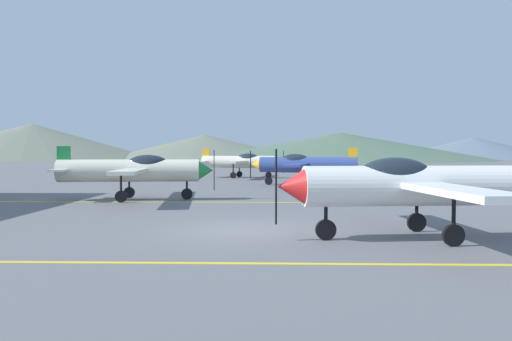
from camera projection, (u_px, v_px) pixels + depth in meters
ground_plane at (243, 230)px, 14.05m from camera, size 400.00×400.00×0.00m
apron_line_near at (233, 263)px, 9.80m from camera, size 80.00×0.16×0.01m
apron_line_far at (252, 202)px, 21.58m from camera, size 80.00×0.16×0.01m
airplane_near at (416, 184)px, 12.55m from camera, size 7.50×8.61×2.57m
airplane_mid at (135, 170)px, 22.65m from camera, size 7.50×8.61×2.57m
airplane_far at (303, 164)px, 32.46m from camera, size 7.52×8.57×2.57m
airplane_back at (242, 161)px, 41.97m from camera, size 7.52×8.58×2.57m
hill_left at (32, 141)px, 143.32m from camera, size 74.64×74.64×10.75m
hill_centerleft at (205, 147)px, 151.74m from camera, size 63.98×63.98×7.74m
hill_centerright at (340, 146)px, 136.50m from camera, size 83.47×83.47×7.79m
hill_right at (472, 148)px, 157.08m from camera, size 54.36×54.36×7.12m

